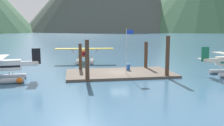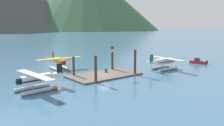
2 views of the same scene
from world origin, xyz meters
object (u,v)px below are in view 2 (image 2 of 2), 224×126
at_px(mooring_buoy, 55,88).
at_px(flagpole, 111,57).
at_px(fuel_drum, 106,70).
at_px(boat_red_open_se, 198,62).
at_px(seaplane_yellow_bow_left, 59,63).
at_px(seaplane_white_port_aft, 36,81).
at_px(seaplane_cream_stbd_aft, 164,63).

bearing_deg(mooring_buoy, flagpole, 9.67).
bearing_deg(fuel_drum, boat_red_open_se, -9.94).
height_order(fuel_drum, seaplane_yellow_bow_left, seaplane_yellow_bow_left).
relative_size(flagpole, mooring_buoy, 8.47).
distance_m(seaplane_yellow_bow_left, seaplane_white_port_aft, 17.73).
distance_m(flagpole, mooring_buoy, 13.77).
bearing_deg(boat_red_open_se, seaplane_cream_stbd_aft, 179.57).
relative_size(flagpole, boat_red_open_se, 1.23).
xyz_separation_m(mooring_buoy, seaplane_yellow_bow_left, (8.31, 15.41, 1.23)).
relative_size(flagpole, seaplane_yellow_bow_left, 0.56).
xyz_separation_m(fuel_drum, seaplane_cream_stbd_aft, (13.39, -4.70, 0.84)).
xyz_separation_m(fuel_drum, mooring_buoy, (-13.82, -4.77, -0.39)).
height_order(fuel_drum, seaplane_cream_stbd_aft, seaplane_cream_stbd_aft).
relative_size(flagpole, fuel_drum, 6.71).
height_order(mooring_buoy, boat_red_open_se, boat_red_open_se).
bearing_deg(boat_red_open_se, mooring_buoy, 179.95).
xyz_separation_m(seaplane_yellow_bow_left, boat_red_open_se, (32.93, -15.44, -1.09)).
bearing_deg(mooring_buoy, seaplane_yellow_bow_left, 61.65).
distance_m(flagpole, boat_red_open_se, 28.45).
xyz_separation_m(mooring_buoy, boat_red_open_se, (41.24, -0.04, 0.14)).
distance_m(fuel_drum, boat_red_open_se, 27.83).
xyz_separation_m(flagpole, seaplane_yellow_bow_left, (-4.78, 13.18, -2.41)).
bearing_deg(seaplane_cream_stbd_aft, seaplane_white_port_aft, 177.59).
bearing_deg(seaplane_white_port_aft, seaplane_yellow_bow_left, 52.62).
bearing_deg(seaplane_yellow_bow_left, seaplane_cream_stbd_aft, -39.06).
height_order(seaplane_yellow_bow_left, seaplane_cream_stbd_aft, same).
relative_size(mooring_buoy, seaplane_yellow_bow_left, 0.07).
relative_size(mooring_buoy, boat_red_open_se, 0.15).
bearing_deg(seaplane_white_port_aft, boat_red_open_se, -1.78).
xyz_separation_m(fuel_drum, seaplane_yellow_bow_left, (-5.51, 10.64, 0.84)).
relative_size(fuel_drum, seaplane_white_port_aft, 0.08).
bearing_deg(seaplane_yellow_bow_left, boat_red_open_se, -25.13).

